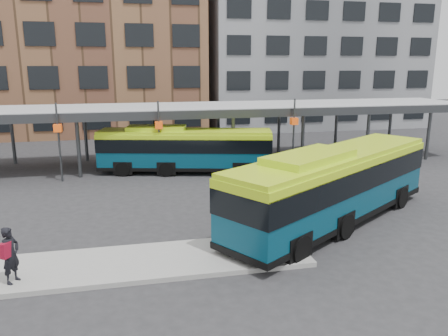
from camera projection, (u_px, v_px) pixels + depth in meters
ground at (244, 226)px, 19.52m from camera, size 120.00×120.00×0.00m
boarding_island at (116, 265)px, 15.51m from camera, size 14.00×3.00×0.18m
canopy at (197, 109)px, 30.82m from camera, size 40.00×6.53×4.80m
building_brick at (73, 24)px, 45.29m from camera, size 26.00×14.00×22.00m
building_grey at (307, 38)px, 50.89m from camera, size 24.00×14.00×20.00m
bus_front at (334, 184)px, 19.42m from camera, size 12.25×9.38×3.55m
bus_rear at (185, 148)px, 28.70m from camera, size 11.49×4.96×3.10m
pedestrian at (10, 255)px, 13.90m from camera, size 0.71×0.81×1.88m
bike_rack at (367, 152)px, 33.32m from camera, size 5.65×1.40×1.07m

